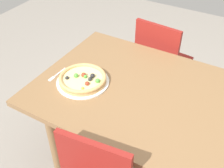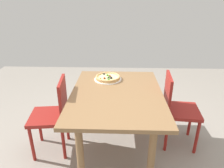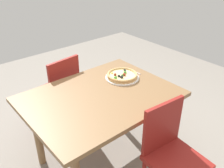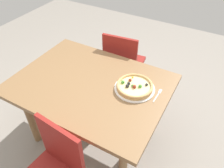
% 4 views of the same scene
% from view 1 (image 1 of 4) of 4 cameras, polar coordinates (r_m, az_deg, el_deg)
% --- Properties ---
extents(ground_plane, '(6.00, 6.00, 0.00)m').
position_cam_1_polar(ground_plane, '(2.27, 4.91, -15.94)').
color(ground_plane, gray).
extents(dining_table, '(1.32, 0.98, 0.75)m').
position_cam_1_polar(dining_table, '(1.77, 6.05, -3.89)').
color(dining_table, olive).
rests_on(dining_table, ground).
extents(chair_near, '(0.44, 0.44, 0.90)m').
position_cam_1_polar(chair_near, '(2.42, 10.01, 4.61)').
color(chair_near, maroon).
rests_on(chair_near, ground).
extents(plate, '(0.34, 0.34, 0.01)m').
position_cam_1_polar(plate, '(1.77, -6.06, 0.47)').
color(plate, white).
rests_on(plate, dining_table).
extents(pizza, '(0.30, 0.30, 0.05)m').
position_cam_1_polar(pizza, '(1.75, -6.09, 1.12)').
color(pizza, tan).
rests_on(pizza, plate).
extents(fork, '(0.02, 0.17, 0.00)m').
position_cam_1_polar(fork, '(1.85, -11.56, 1.76)').
color(fork, silver).
rests_on(fork, dining_table).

